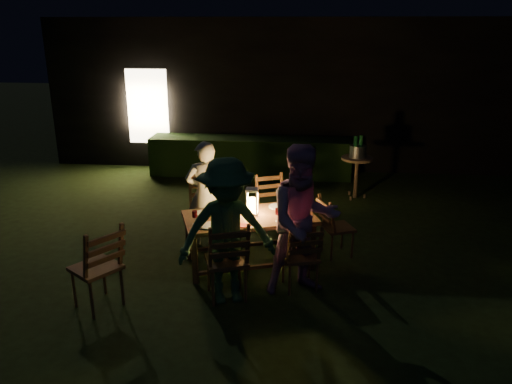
# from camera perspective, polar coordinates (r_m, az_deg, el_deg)

# --- Properties ---
(garden_envelope) EXTENTS (40.00, 40.00, 3.20)m
(garden_envelope) POSITION_cam_1_polar(r_m,az_deg,el_deg) (12.67, 2.80, 11.91)
(garden_envelope) COLOR black
(garden_envelope) RESTS_ON ground
(dining_table) EXTENTS (1.86, 1.35, 0.70)m
(dining_table) POSITION_cam_1_polar(r_m,az_deg,el_deg) (6.50, -0.77, -3.30)
(dining_table) COLOR #54361C
(dining_table) RESTS_ON ground
(chair_near_left) EXTENTS (0.60, 0.62, 1.03)m
(chair_near_left) POSITION_cam_1_polar(r_m,az_deg,el_deg) (5.87, -3.34, -9.29)
(chair_near_left) COLOR #54361C
(chair_near_left) RESTS_ON ground
(chair_near_right) EXTENTS (0.51, 0.53, 0.91)m
(chair_near_right) POSITION_cam_1_polar(r_m,az_deg,el_deg) (6.09, 5.09, -8.60)
(chair_near_right) COLOR #54361C
(chair_near_right) RESTS_ON ground
(chair_far_left) EXTENTS (0.59, 0.62, 1.08)m
(chair_far_left) POSITION_cam_1_polar(r_m,az_deg,el_deg) (7.24, -5.62, -3.60)
(chair_far_left) COLOR #54361C
(chair_far_left) RESTS_ON ground
(chair_far_right) EXTENTS (0.59, 0.60, 0.98)m
(chair_far_right) POSITION_cam_1_polar(r_m,az_deg,el_deg) (7.45, 2.00, -3.14)
(chair_far_right) COLOR #54361C
(chair_far_right) RESTS_ON ground
(chair_end) EXTENTS (0.54, 0.53, 0.89)m
(chair_end) POSITION_cam_1_polar(r_m,az_deg,el_deg) (7.00, 9.14, -5.08)
(chair_end) COLOR #54361C
(chair_end) RESTS_ON ground
(chair_spare) EXTENTS (0.69, 0.68, 1.06)m
(chair_spare) POSITION_cam_1_polar(r_m,az_deg,el_deg) (5.95, -17.56, -9.72)
(chair_spare) COLOR #54361C
(chair_spare) RESTS_ON ground
(person_house_side) EXTENTS (0.65, 0.53, 1.53)m
(person_house_side) POSITION_cam_1_polar(r_m,az_deg,el_deg) (7.14, -5.81, -0.20)
(person_house_side) COLOR beige
(person_house_side) RESTS_ON ground
(person_opp_right) EXTENTS (1.06, 0.94, 1.81)m
(person_opp_right) POSITION_cam_1_polar(r_m,az_deg,el_deg) (5.79, 5.44, -3.31)
(person_opp_right) COLOR #AD77A0
(person_opp_right) RESTS_ON ground
(person_opp_left) EXTENTS (1.26, 0.97, 1.71)m
(person_opp_left) POSITION_cam_1_polar(r_m,az_deg,el_deg) (5.59, -3.35, -4.60)
(person_opp_left) COLOR #2F5E35
(person_opp_left) RESTS_ON ground
(lantern) EXTENTS (0.16, 0.16, 0.35)m
(lantern) POSITION_cam_1_polar(r_m,az_deg,el_deg) (6.48, -0.45, -1.24)
(lantern) COLOR white
(lantern) RESTS_ON dining_table
(plate_far_left) EXTENTS (0.25, 0.25, 0.01)m
(plate_far_left) POSITION_cam_1_polar(r_m,az_deg,el_deg) (6.58, -5.88, -2.40)
(plate_far_left) COLOR white
(plate_far_left) RESTS_ON dining_table
(plate_near_left) EXTENTS (0.25, 0.25, 0.01)m
(plate_near_left) POSITION_cam_1_polar(r_m,az_deg,el_deg) (6.18, -5.28, -3.82)
(plate_near_left) COLOR white
(plate_near_left) RESTS_ON dining_table
(plate_far_right) EXTENTS (0.25, 0.25, 0.01)m
(plate_far_right) POSITION_cam_1_polar(r_m,az_deg,el_deg) (6.78, 2.51, -1.68)
(plate_far_right) COLOR white
(plate_far_right) RESTS_ON dining_table
(plate_near_right) EXTENTS (0.25, 0.25, 0.01)m
(plate_near_right) POSITION_cam_1_polar(r_m,az_deg,el_deg) (6.39, 3.62, -3.00)
(plate_near_right) COLOR white
(plate_near_right) RESTS_ON dining_table
(wineglass_a) EXTENTS (0.06, 0.06, 0.18)m
(wineglass_a) POSITION_cam_1_polar(r_m,az_deg,el_deg) (6.65, -3.85, -1.39)
(wineglass_a) COLOR #59070F
(wineglass_a) RESTS_ON dining_table
(wineglass_b) EXTENTS (0.06, 0.06, 0.18)m
(wineglass_b) POSITION_cam_1_polar(r_m,az_deg,el_deg) (6.22, -7.00, -2.93)
(wineglass_b) COLOR #59070F
(wineglass_b) RESTS_ON dining_table
(wineglass_c) EXTENTS (0.06, 0.06, 0.18)m
(wineglass_c) POSITION_cam_1_polar(r_m,az_deg,el_deg) (6.27, 2.49, -2.64)
(wineglass_c) COLOR #59070F
(wineglass_c) RESTS_ON dining_table
(wineglass_d) EXTENTS (0.06, 0.06, 0.18)m
(wineglass_d) POSITION_cam_1_polar(r_m,az_deg,el_deg) (6.77, 3.99, -1.03)
(wineglass_d) COLOR #59070F
(wineglass_d) RESTS_ON dining_table
(wineglass_e) EXTENTS (0.06, 0.06, 0.18)m
(wineglass_e) POSITION_cam_1_polar(r_m,az_deg,el_deg) (6.15, -1.04, -3.04)
(wineglass_e) COLOR silver
(wineglass_e) RESTS_ON dining_table
(bottle_table) EXTENTS (0.07, 0.07, 0.28)m
(bottle_table) POSITION_cam_1_polar(r_m,az_deg,el_deg) (6.38, -2.96, -1.75)
(bottle_table) COLOR #0F471E
(bottle_table) RESTS_ON dining_table
(napkin_left) EXTENTS (0.18, 0.14, 0.01)m
(napkin_left) POSITION_cam_1_polar(r_m,az_deg,el_deg) (6.15, -1.45, -3.85)
(napkin_left) COLOR red
(napkin_left) RESTS_ON dining_table
(napkin_right) EXTENTS (0.18, 0.14, 0.01)m
(napkin_right) POSITION_cam_1_polar(r_m,az_deg,el_deg) (6.35, 4.70, -3.19)
(napkin_right) COLOR red
(napkin_right) RESTS_ON dining_table
(phone) EXTENTS (0.14, 0.07, 0.01)m
(phone) POSITION_cam_1_polar(r_m,az_deg,el_deg) (6.10, -5.82, -4.19)
(phone) COLOR black
(phone) RESTS_ON dining_table
(side_table) EXTENTS (0.57, 0.57, 0.77)m
(side_table) POSITION_cam_1_polar(r_m,az_deg,el_deg) (9.24, 11.47, 3.36)
(side_table) COLOR brown
(side_table) RESTS_ON ground
(ice_bucket) EXTENTS (0.30, 0.30, 0.22)m
(ice_bucket) POSITION_cam_1_polar(r_m,az_deg,el_deg) (9.19, 11.55, 4.57)
(ice_bucket) COLOR #A5A8AD
(ice_bucket) RESTS_ON side_table
(bottle_bucket_a) EXTENTS (0.07, 0.07, 0.32)m
(bottle_bucket_a) POSITION_cam_1_polar(r_m,az_deg,el_deg) (9.13, 11.28, 4.83)
(bottle_bucket_a) COLOR #0F471E
(bottle_bucket_a) RESTS_ON side_table
(bottle_bucket_b) EXTENTS (0.07, 0.07, 0.32)m
(bottle_bucket_b) POSITION_cam_1_polar(r_m,az_deg,el_deg) (9.22, 11.86, 4.92)
(bottle_bucket_b) COLOR #0F471E
(bottle_bucket_b) RESTS_ON side_table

